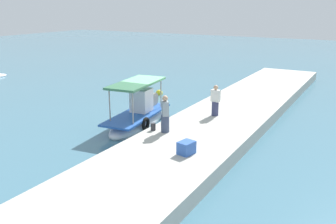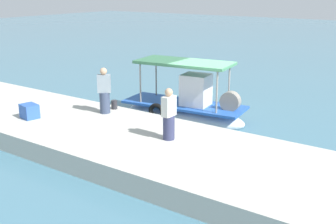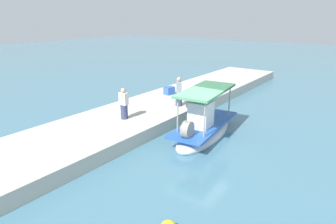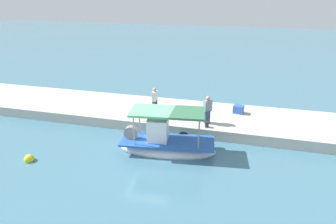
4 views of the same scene
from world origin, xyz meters
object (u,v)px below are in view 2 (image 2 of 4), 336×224
at_px(fisherman_near_bollard, 169,116).
at_px(cargo_crate, 29,111).
at_px(mooring_bollard, 114,105).
at_px(fisherman_by_crate, 104,93).
at_px(main_fishing_boat, 186,109).

distance_m(fisherman_near_bollard, cargo_crate, 5.74).
xyz_separation_m(mooring_bollard, cargo_crate, (-1.81, -2.73, 0.09)).
xyz_separation_m(fisherman_near_bollard, fisherman_by_crate, (-3.72, 1.00, 0.04)).
distance_m(main_fishing_boat, cargo_crate, 6.30).
bearing_deg(mooring_bollard, fisherman_near_bollard, -23.19).
bearing_deg(mooring_bollard, cargo_crate, -123.51).
bearing_deg(fisherman_by_crate, mooring_bollard, 97.30).
xyz_separation_m(fisherman_near_bollard, mooring_bollard, (-3.80, 1.63, -0.59)).
xyz_separation_m(main_fishing_boat, mooring_bollard, (-2.01, -2.25, 0.38)).
distance_m(fisherman_by_crate, cargo_crate, 2.88).
xyz_separation_m(fisherman_near_bollard, cargo_crate, (-5.61, -1.10, -0.51)).
bearing_deg(fisherman_by_crate, main_fishing_boat, 56.21).
height_order(fisherman_near_bollard, cargo_crate, fisherman_near_bollard).
relative_size(main_fishing_boat, fisherman_near_bollard, 3.28).
bearing_deg(cargo_crate, fisherman_near_bollard, 11.12).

